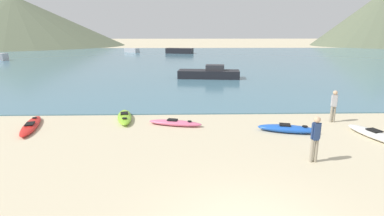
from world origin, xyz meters
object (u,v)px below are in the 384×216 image
object	(u,v)px
person_near_foreground	(315,136)
person_near_waterline	(334,104)
kayak_on_sand_1	(125,117)
moored_boat_0	(179,51)
kayak_on_sand_3	(288,129)
kayak_on_sand_0	(175,123)
moored_boat_3	(132,50)
moored_boat_1	(209,73)
kayak_on_sand_4	(31,126)
kayak_on_sand_2	(377,135)

from	to	relation	value
person_near_foreground	person_near_waterline	distance (m)	5.65
kayak_on_sand_1	person_near_foreground	bearing A→B (deg)	-35.32
moored_boat_0	kayak_on_sand_3	bearing A→B (deg)	-83.68
kayak_on_sand_0	kayak_on_sand_1	bearing A→B (deg)	158.48
person_near_foreground	moored_boat_3	world-z (taller)	person_near_foreground
kayak_on_sand_0	moored_boat_1	world-z (taller)	moored_boat_1
kayak_on_sand_0	person_near_foreground	size ratio (longest dim) A/B	1.64
kayak_on_sand_4	moored_boat_1	xyz separation A→B (m)	(9.91, 15.41, 0.40)
kayak_on_sand_3	kayak_on_sand_4	world-z (taller)	kayak_on_sand_3
person_near_waterline	moored_boat_3	xyz separation A→B (m)	(-19.06, 52.94, -0.42)
kayak_on_sand_1	kayak_on_sand_4	size ratio (longest dim) A/B	0.84
kayak_on_sand_0	kayak_on_sand_4	world-z (taller)	kayak_on_sand_0
kayak_on_sand_3	moored_boat_3	distance (m)	56.84
moored_boat_3	moored_boat_1	bearing A→B (deg)	-69.84
kayak_on_sand_3	moored_boat_0	world-z (taller)	moored_boat_0
kayak_on_sand_2	kayak_on_sand_4	bearing A→B (deg)	173.11
person_near_foreground	kayak_on_sand_2	bearing A→B (deg)	31.36
kayak_on_sand_1	moored_boat_1	bearing A→B (deg)	68.17
kayak_on_sand_0	moored_boat_0	world-z (taller)	moored_boat_0
person_near_foreground	person_near_waterline	bearing A→B (deg)	57.74
kayak_on_sand_1	kayak_on_sand_3	xyz separation A→B (m)	(7.90, -2.22, 0.02)
moored_boat_0	moored_boat_1	size ratio (longest dim) A/B	0.97
moored_boat_0	moored_boat_3	xyz separation A→B (m)	(-10.58, 3.41, -0.08)
kayak_on_sand_0	person_near_waterline	world-z (taller)	person_near_waterline
person_near_foreground	kayak_on_sand_0	bearing A→B (deg)	138.77
kayak_on_sand_2	kayak_on_sand_3	distance (m)	3.70
kayak_on_sand_3	person_near_foreground	distance (m)	3.35
kayak_on_sand_4	person_near_foreground	bearing A→B (deg)	-19.32
moored_boat_1	moored_boat_3	size ratio (longest dim) A/B	1.73
person_near_waterline	kayak_on_sand_1	bearing A→B (deg)	176.31
kayak_on_sand_1	kayak_on_sand_3	bearing A→B (deg)	-15.69
kayak_on_sand_3	kayak_on_sand_4	distance (m)	12.19
kayak_on_sand_2	person_near_foreground	xyz separation A→B (m)	(-3.76, -2.29, 0.81)
kayak_on_sand_1	moored_boat_0	bearing A→B (deg)	87.37
kayak_on_sand_1	kayak_on_sand_2	xyz separation A→B (m)	(11.48, -3.17, 0.00)
kayak_on_sand_0	kayak_on_sand_3	bearing A→B (deg)	-12.56
moored_boat_0	person_near_foreground	bearing A→B (deg)	-84.25
kayak_on_sand_0	kayak_on_sand_4	distance (m)	6.94
kayak_on_sand_4	kayak_on_sand_3	bearing A→B (deg)	-4.46
kayak_on_sand_0	kayak_on_sand_3	size ratio (longest dim) A/B	0.99
moored_boat_1	moored_boat_0	bearing A→B (deg)	95.62
kayak_on_sand_0	person_near_waterline	xyz separation A→B (m)	(8.05, 0.37, 0.81)
moored_boat_0	kayak_on_sand_0	bearing A→B (deg)	-89.50
kayak_on_sand_1	moored_boat_1	size ratio (longest dim) A/B	0.47
kayak_on_sand_2	person_near_foreground	size ratio (longest dim) A/B	1.90
kayak_on_sand_1	kayak_on_sand_3	world-z (taller)	kayak_on_sand_3
kayak_on_sand_2	moored_boat_1	bearing A→B (deg)	108.58
kayak_on_sand_1	person_near_foreground	xyz separation A→B (m)	(7.72, -5.47, 0.81)
kayak_on_sand_3	person_near_foreground	bearing A→B (deg)	-93.32
kayak_on_sand_1	kayak_on_sand_3	distance (m)	8.21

